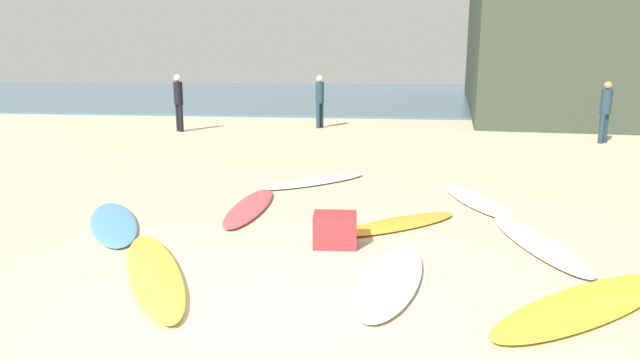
{
  "coord_description": "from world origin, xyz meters",
  "views": [
    {
      "loc": [
        1.12,
        -4.31,
        2.12
      ],
      "look_at": [
        -0.06,
        4.12,
        0.3
      ],
      "focal_mm": 30.3,
      "sensor_mm": 36.0,
      "label": 1
    }
  ],
  "objects_px": {
    "beachgoer_mid": "(320,99)",
    "surfboard_4": "(475,200)",
    "surfboard_3": "(250,207)",
    "beachgoer_far": "(605,109)",
    "surfboard_8": "(585,305)",
    "surfboard_5": "(317,181)",
    "surfboard_6": "(113,223)",
    "beach_cooler": "(335,230)",
    "surfboard_7": "(538,242)",
    "surfboard_0": "(154,272)",
    "surfboard_2": "(390,279)",
    "beachgoer_near": "(179,100)",
    "surfboard_1": "(399,224)"
  },
  "relations": [
    {
      "from": "beach_cooler",
      "to": "beachgoer_mid",
      "type": "bearing_deg",
      "value": 98.79
    },
    {
      "from": "surfboard_2",
      "to": "surfboard_4",
      "type": "distance_m",
      "value": 3.65
    },
    {
      "from": "surfboard_4",
      "to": "surfboard_7",
      "type": "relative_size",
      "value": 0.96
    },
    {
      "from": "surfboard_4",
      "to": "surfboard_7",
      "type": "height_order",
      "value": "surfboard_4"
    },
    {
      "from": "surfboard_3",
      "to": "beachgoer_far",
      "type": "bearing_deg",
      "value": -135.01
    },
    {
      "from": "surfboard_6",
      "to": "surfboard_7",
      "type": "distance_m",
      "value": 5.48
    },
    {
      "from": "beachgoer_near",
      "to": "surfboard_7",
      "type": "bearing_deg",
      "value": -8.3
    },
    {
      "from": "surfboard_0",
      "to": "surfboard_2",
      "type": "xyz_separation_m",
      "value": [
        2.4,
        0.15,
        -0.0
      ]
    },
    {
      "from": "beachgoer_mid",
      "to": "beachgoer_far",
      "type": "xyz_separation_m",
      "value": [
        8.24,
        -2.56,
        -0.06
      ]
    },
    {
      "from": "surfboard_5",
      "to": "beachgoer_mid",
      "type": "height_order",
      "value": "beachgoer_mid"
    },
    {
      "from": "surfboard_4",
      "to": "beachgoer_far",
      "type": "relative_size",
      "value": 1.33
    },
    {
      "from": "surfboard_8",
      "to": "surfboard_0",
      "type": "bearing_deg",
      "value": 46.46
    },
    {
      "from": "surfboard_2",
      "to": "surfboard_7",
      "type": "xyz_separation_m",
      "value": [
        1.75,
        1.4,
        -0.0
      ]
    },
    {
      "from": "surfboard_0",
      "to": "surfboard_2",
      "type": "distance_m",
      "value": 2.41
    },
    {
      "from": "surfboard_2",
      "to": "beach_cooler",
      "type": "xyz_separation_m",
      "value": [
        -0.67,
        1.03,
        0.16
      ]
    },
    {
      "from": "beachgoer_far",
      "to": "beach_cooler",
      "type": "bearing_deg",
      "value": -169.62
    },
    {
      "from": "beach_cooler",
      "to": "surfboard_7",
      "type": "bearing_deg",
      "value": 8.65
    },
    {
      "from": "beachgoer_far",
      "to": "beach_cooler",
      "type": "height_order",
      "value": "beachgoer_far"
    },
    {
      "from": "surfboard_3",
      "to": "beachgoer_far",
      "type": "xyz_separation_m",
      "value": [
        7.81,
        8.12,
        0.9
      ]
    },
    {
      "from": "surfboard_6",
      "to": "surfboard_1",
      "type": "bearing_deg",
      "value": -24.41
    },
    {
      "from": "surfboard_5",
      "to": "surfboard_7",
      "type": "height_order",
      "value": "surfboard_7"
    },
    {
      "from": "surfboard_4",
      "to": "surfboard_3",
      "type": "bearing_deg",
      "value": 178.54
    },
    {
      "from": "surfboard_4",
      "to": "surfboard_5",
      "type": "xyz_separation_m",
      "value": [
        -2.68,
        1.06,
        -0.0
      ]
    },
    {
      "from": "surfboard_7",
      "to": "surfboard_8",
      "type": "height_order",
      "value": "surfboard_8"
    },
    {
      "from": "beachgoer_far",
      "to": "surfboard_5",
      "type": "bearing_deg",
      "value": 174.94
    },
    {
      "from": "surfboard_0",
      "to": "surfboard_8",
      "type": "bearing_deg",
      "value": -33.85
    },
    {
      "from": "surfboard_0",
      "to": "surfboard_8",
      "type": "distance_m",
      "value": 4.12
    },
    {
      "from": "surfboard_1",
      "to": "surfboard_2",
      "type": "height_order",
      "value": "surfboard_2"
    },
    {
      "from": "surfboard_3",
      "to": "surfboard_5",
      "type": "bearing_deg",
      "value": -111.63
    },
    {
      "from": "surfboard_2",
      "to": "surfboard_8",
      "type": "relative_size",
      "value": 0.84
    },
    {
      "from": "surfboard_3",
      "to": "beachgoer_mid",
      "type": "xyz_separation_m",
      "value": [
        -0.43,
        10.68,
        0.96
      ]
    },
    {
      "from": "surfboard_1",
      "to": "surfboard_6",
      "type": "xyz_separation_m",
      "value": [
        -3.82,
        -0.49,
        -0.0
      ]
    },
    {
      "from": "surfboard_0",
      "to": "surfboard_7",
      "type": "bearing_deg",
      "value": -10.35
    },
    {
      "from": "surfboard_3",
      "to": "surfboard_1",
      "type": "bearing_deg",
      "value": 164.53
    },
    {
      "from": "surfboard_8",
      "to": "beachgoer_far",
      "type": "xyz_separation_m",
      "value": [
        3.97,
        11.02,
        0.89
      ]
    },
    {
      "from": "surfboard_4",
      "to": "surfboard_6",
      "type": "height_order",
      "value": "surfboard_4"
    },
    {
      "from": "beachgoer_near",
      "to": "surfboard_1",
      "type": "bearing_deg",
      "value": -12.61
    },
    {
      "from": "surfboard_7",
      "to": "beach_cooler",
      "type": "xyz_separation_m",
      "value": [
        -2.42,
        -0.37,
        0.16
      ]
    },
    {
      "from": "beachgoer_near",
      "to": "beachgoer_far",
      "type": "xyz_separation_m",
      "value": [
        12.59,
        -0.92,
        -0.09
      ]
    },
    {
      "from": "surfboard_5",
      "to": "beachgoer_near",
      "type": "height_order",
      "value": "beachgoer_near"
    },
    {
      "from": "surfboard_2",
      "to": "surfboard_6",
      "type": "relative_size",
      "value": 0.89
    },
    {
      "from": "surfboard_8",
      "to": "surfboard_5",
      "type": "bearing_deg",
      "value": -7.83
    },
    {
      "from": "beachgoer_mid",
      "to": "beach_cooler",
      "type": "bearing_deg",
      "value": 34.72
    },
    {
      "from": "beachgoer_mid",
      "to": "surfboard_4",
      "type": "bearing_deg",
      "value": 47.36
    },
    {
      "from": "surfboard_6",
      "to": "beachgoer_far",
      "type": "distance_m",
      "value": 13.18
    },
    {
      "from": "surfboard_6",
      "to": "surfboard_8",
      "type": "relative_size",
      "value": 0.94
    },
    {
      "from": "surfboard_0",
      "to": "beachgoer_far",
      "type": "height_order",
      "value": "beachgoer_far"
    },
    {
      "from": "surfboard_1",
      "to": "surfboard_4",
      "type": "distance_m",
      "value": 1.88
    },
    {
      "from": "surfboard_7",
      "to": "surfboard_8",
      "type": "relative_size",
      "value": 0.96
    },
    {
      "from": "surfboard_2",
      "to": "surfboard_5",
      "type": "height_order",
      "value": "surfboard_2"
    }
  ]
}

